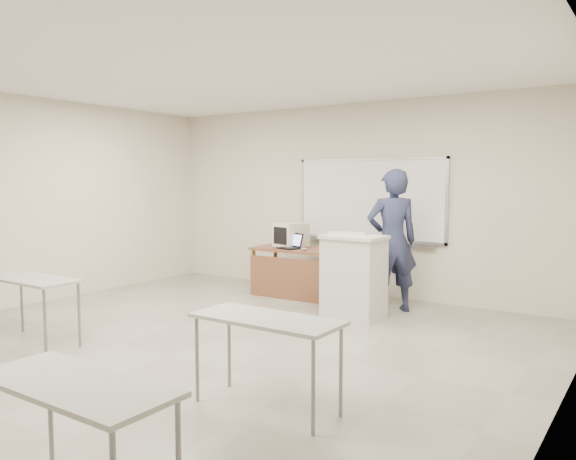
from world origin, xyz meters
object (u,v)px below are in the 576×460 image
Objects in this scene: whiteboard at (369,201)px; keyboard at (347,233)px; crt_monitor at (291,235)px; mouse at (304,249)px; podium at (354,277)px; instructor_desk at (296,262)px; laptop at (290,245)px; presenter at (392,241)px.

whiteboard is 1.48m from keyboard.
whiteboard reaches higher than keyboard.
mouse is at bearing -20.90° from crt_monitor.
mouse is (-0.65, -0.87, -0.71)m from whiteboard.
whiteboard is 2.29× the size of podium.
podium is 2.37× the size of crt_monitor.
crt_monitor reaches higher than instructor_desk.
keyboard is at bearing -15.27° from crt_monitor.
laptop is at bearing -44.14° from crt_monitor.
whiteboard is at bearing 41.20° from instructor_desk.
instructor_desk is 0.28m from laptop.
podium is 0.56× the size of presenter.
podium is at bearing -8.20° from laptop.
podium is 1.32m from mouse.
whiteboard is 1.34m from crt_monitor.
mouse is (-1.15, 0.60, 0.22)m from podium.
crt_monitor is (-1.10, -0.54, -0.55)m from whiteboard.
presenter is (1.59, -0.04, 0.43)m from instructor_desk.
keyboard is at bearing -75.85° from whiteboard.
laptop is 0.63× the size of keyboard.
crt_monitor is at bearing 151.83° from podium.
mouse is (0.20, -0.09, 0.22)m from instructor_desk.
whiteboard is at bearing 32.68° from mouse.
keyboard is (1.20, -0.61, 0.55)m from instructor_desk.
whiteboard is 1.27× the size of presenter.
instructor_desk is at bearing -43.57° from presenter.
instructor_desk is 0.52m from crt_monitor.
crt_monitor reaches higher than keyboard.
crt_monitor is at bearing 123.66° from mouse.
keyboard is at bearing 153.80° from podium.
whiteboard reaches higher than presenter.
whiteboard reaches higher than laptop.
crt_monitor is 0.23× the size of presenter.
laptop is 1.46m from keyboard.
crt_monitor reaches higher than podium.
instructor_desk is at bearing 136.93° from keyboard.
mouse is at bearing -25.11° from instructor_desk.
whiteboard is at bearing 41.22° from crt_monitor.
laptop is at bearing 145.56° from mouse.
mouse is 0.05× the size of presenter.
laptop is (-0.95, -0.79, -0.67)m from whiteboard.
keyboard is 0.26× the size of presenter.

